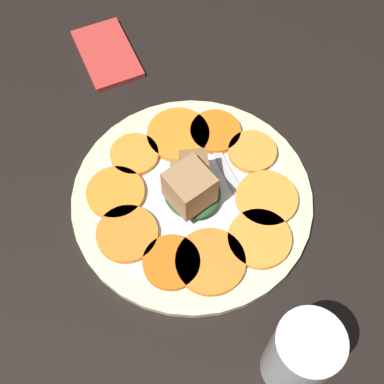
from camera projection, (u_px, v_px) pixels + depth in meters
table_slab at (192, 204)px, 67.63cm from camera, size 120.00×120.00×2.00cm
plate at (192, 198)px, 66.29cm from camera, size 29.80×29.80×1.05cm
carrot_slice_0 at (259, 239)px, 62.60cm from camera, size 7.53×7.53×0.81cm
carrot_slice_1 at (267, 199)px, 65.15cm from camera, size 7.62×7.62×0.81cm
carrot_slice_2 at (252, 152)px, 68.42cm from camera, size 6.25×6.25×0.81cm
carrot_slice_3 at (215, 132)px, 69.92cm from camera, size 6.66×6.66×0.81cm
carrot_slice_4 at (178, 134)px, 69.69cm from camera, size 8.21×8.21×0.81cm
carrot_slice_5 at (134, 155)px, 68.21cm from camera, size 6.22×6.22×0.81cm
carrot_slice_6 at (116, 193)px, 65.55cm from camera, size 7.20×7.20×0.81cm
carrot_slice_7 at (127, 234)px, 62.90cm from camera, size 7.32×7.32×0.81cm
carrot_slice_8 at (171, 262)px, 61.19cm from camera, size 6.68×6.68×0.81cm
carrot_slice_9 at (210, 261)px, 61.24cm from camera, size 8.15×8.15×0.81cm
center_pile at (190, 186)px, 63.05cm from camera, size 7.79×7.10×6.85cm
fork at (235, 187)px, 66.19cm from camera, size 17.40×2.38×0.40cm
water_glass at (300, 355)px, 51.87cm from camera, size 6.47×6.47×11.86cm
napkin at (107, 54)px, 77.87cm from camera, size 12.10×7.26×0.80cm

